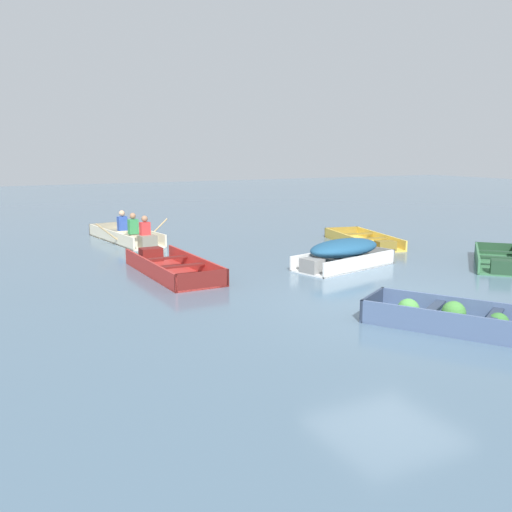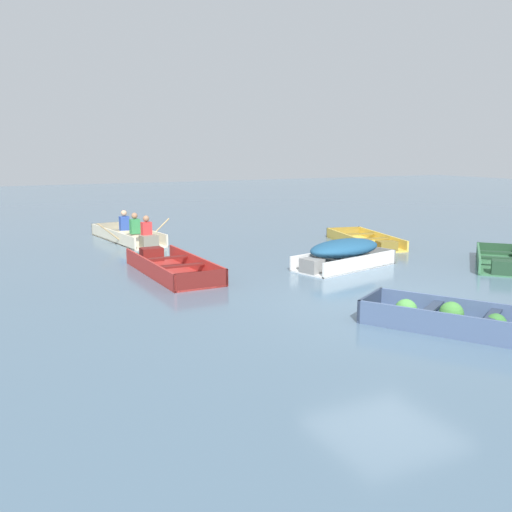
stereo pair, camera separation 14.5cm
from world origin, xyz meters
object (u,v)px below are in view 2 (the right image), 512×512
(skiff_yellow_far_moored, at_px, (366,241))
(rowboat_cream_with_crew, at_px, (130,235))
(dinghy_slate_blue_foreground, at_px, (462,321))
(skiff_red_outer_moored, at_px, (170,267))
(skiff_white_near_moored, at_px, (344,252))
(skiff_green_mid_moored, at_px, (499,262))

(skiff_yellow_far_moored, relative_size, rowboat_cream_with_crew, 0.87)
(dinghy_slate_blue_foreground, relative_size, skiff_yellow_far_moored, 0.94)
(skiff_red_outer_moored, bearing_deg, skiff_white_near_moored, -19.13)
(skiff_green_mid_moored, bearing_deg, rowboat_cream_with_crew, 132.13)
(skiff_red_outer_moored, bearing_deg, dinghy_slate_blue_foreground, -66.20)
(skiff_green_mid_moored, relative_size, skiff_yellow_far_moored, 0.80)
(skiff_yellow_far_moored, distance_m, rowboat_cream_with_crew, 7.13)
(skiff_yellow_far_moored, bearing_deg, rowboat_cream_with_crew, 148.81)
(dinghy_slate_blue_foreground, xyz_separation_m, skiff_yellow_far_moored, (3.71, 7.23, -0.06))
(skiff_red_outer_moored, xyz_separation_m, rowboat_cream_with_crew, (0.31, 4.79, 0.09))
(skiff_red_outer_moored, distance_m, rowboat_cream_with_crew, 4.80)
(skiff_white_near_moored, relative_size, rowboat_cream_with_crew, 0.74)
(skiff_red_outer_moored, height_order, rowboat_cream_with_crew, rowboat_cream_with_crew)
(dinghy_slate_blue_foreground, distance_m, skiff_red_outer_moored, 6.70)
(skiff_white_near_moored, bearing_deg, rowboat_cream_with_crew, 120.10)
(skiff_white_near_moored, distance_m, skiff_green_mid_moored, 3.79)
(skiff_white_near_moored, bearing_deg, skiff_red_outer_moored, 160.87)
(skiff_green_mid_moored, height_order, skiff_red_outer_moored, skiff_red_outer_moored)
(rowboat_cream_with_crew, bearing_deg, skiff_red_outer_moored, -93.71)
(rowboat_cream_with_crew, bearing_deg, skiff_yellow_far_moored, -31.19)
(skiff_green_mid_moored, relative_size, rowboat_cream_with_crew, 0.70)
(skiff_white_near_moored, distance_m, rowboat_cream_with_crew, 7.08)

